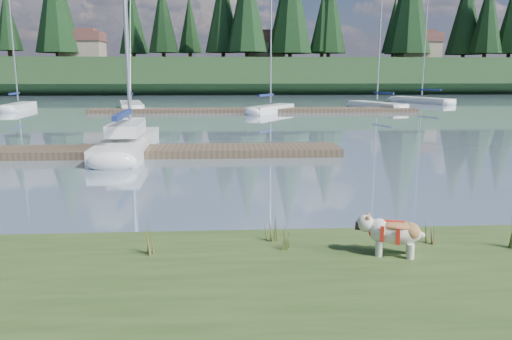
{
  "coord_description": "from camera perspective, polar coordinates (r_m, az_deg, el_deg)",
  "views": [
    {
      "loc": [
        -0.37,
        -9.96,
        3.08
      ],
      "look_at": [
        0.22,
        -0.5,
        1.23
      ],
      "focal_mm": 35.0,
      "sensor_mm": 36.0,
      "label": 1
    }
  ],
  "objects": [
    {
      "name": "ground",
      "position": [
        40.08,
        -3.03,
        6.61
      ],
      "size": [
        200.0,
        200.0,
        0.0
      ],
      "primitive_type": "plane",
      "color": "#7B92A6",
      "rests_on": "ground"
    },
    {
      "name": "ridge",
      "position": [
        82.97,
        -3.35,
        10.62
      ],
      "size": [
        200.0,
        20.0,
        5.0
      ],
      "primitive_type": "cube",
      "color": "#1B3319",
      "rests_on": "ground"
    },
    {
      "name": "bulldog",
      "position": [
        7.9,
        15.42,
        -6.75
      ],
      "size": [
        1.02,
        0.6,
        0.6
      ],
      "rotation": [
        0.0,
        0.0,
        2.83
      ],
      "color": "silver",
      "rests_on": "bank"
    },
    {
      "name": "sailboat_main",
      "position": [
        21.16,
        -14.12,
        3.48
      ],
      "size": [
        1.95,
        8.51,
        12.21
      ],
      "rotation": [
        0.0,
        0.0,
        1.61
      ],
      "color": "white",
      "rests_on": "ground"
    },
    {
      "name": "dock_near",
      "position": [
        19.53,
        -14.23,
        2.06
      ],
      "size": [
        16.0,
        2.0,
        0.3
      ],
      "primitive_type": "cube",
      "color": "#4C3D2C",
      "rests_on": "ground"
    },
    {
      "name": "dock_far",
      "position": [
        40.14,
        -0.15,
        6.85
      ],
      "size": [
        26.0,
        2.2,
        0.3
      ],
      "primitive_type": "cube",
      "color": "#4C3D2C",
      "rests_on": "ground"
    },
    {
      "name": "sailboat_bg_0",
      "position": [
        47.48,
        -25.3,
        6.66
      ],
      "size": [
        1.73,
        6.62,
        9.66
      ],
      "rotation": [
        0.0,
        0.0,
        1.64
      ],
      "color": "white",
      "rests_on": "ground"
    },
    {
      "name": "sailboat_bg_1",
      "position": [
        45.71,
        -14.1,
        7.25
      ],
      "size": [
        3.61,
        9.01,
        13.09
      ],
      "rotation": [
        0.0,
        0.0,
        1.79
      ],
      "color": "white",
      "rests_on": "ground"
    },
    {
      "name": "sailboat_bg_2",
      "position": [
        40.08,
        2.06,
        7.1
      ],
      "size": [
        4.7,
        6.35,
        10.19
      ],
      "rotation": [
        0.0,
        0.0,
        1.0
      ],
      "color": "white",
      "rests_on": "ground"
    },
    {
      "name": "sailboat_bg_3",
      "position": [
        45.64,
        13.15,
        7.29
      ],
      "size": [
        3.86,
        7.7,
        11.24
      ],
      "rotation": [
        0.0,
        0.0,
        1.9
      ],
      "color": "white",
      "rests_on": "ground"
    },
    {
      "name": "sailboat_bg_5",
      "position": [
        55.66,
        17.85,
        7.67
      ],
      "size": [
        4.94,
        8.41,
        12.04
      ],
      "rotation": [
        0.0,
        0.0,
        1.99
      ],
      "color": "white",
      "rests_on": "ground"
    },
    {
      "name": "weed_0",
      "position": [
        8.27,
        1.79,
        -6.72
      ],
      "size": [
        0.17,
        0.14,
        0.5
      ],
      "color": "#475B23",
      "rests_on": "bank"
    },
    {
      "name": "weed_1",
      "position": [
        7.95,
        3.59,
        -7.63
      ],
      "size": [
        0.17,
        0.14,
        0.46
      ],
      "color": "#475B23",
      "rests_on": "bank"
    },
    {
      "name": "weed_3",
      "position": [
        7.82,
        -11.7,
        -7.67
      ],
      "size": [
        0.17,
        0.14,
        0.61
      ],
      "color": "#475B23",
      "rests_on": "bank"
    },
    {
      "name": "weed_4",
      "position": [
        8.67,
        19.32,
        -6.95
      ],
      "size": [
        0.17,
        0.14,
        0.35
      ],
      "color": "#475B23",
      "rests_on": "bank"
    },
    {
      "name": "mud_lip",
      "position": [
        8.9,
        -0.97,
        -8.76
      ],
      "size": [
        60.0,
        0.5,
        0.14
      ],
      "primitive_type": "cube",
      "color": "#33281C",
      "rests_on": "ground"
    },
    {
      "name": "conifer_2",
      "position": [
        82.43,
        -21.97,
        17.57
      ],
      "size": [
        6.6,
        6.6,
        16.05
      ],
      "color": "#382619",
      "rests_on": "ridge"
    },
    {
      "name": "conifer_3",
      "position": [
        82.98,
        -10.65,
        16.84
      ],
      "size": [
        4.84,
        4.84,
        12.25
      ],
      "color": "#382619",
      "rests_on": "ridge"
    },
    {
      "name": "conifer_4",
      "position": [
        76.69,
        -1.05,
        18.54
      ],
      "size": [
        6.16,
        6.16,
        15.1
      ],
      "color": "#382619",
      "rests_on": "ridge"
    },
    {
      "name": "conifer_5",
      "position": [
        81.79,
        7.61,
        16.38
      ],
      "size": [
        3.96,
        3.96,
        10.35
      ],
      "color": "#382619",
      "rests_on": "ridge"
    },
    {
      "name": "conifer_6",
      "position": [
        83.68,
        17.18,
        18.06
      ],
      "size": [
        7.04,
        7.04,
        17.0
      ],
      "color": "#382619",
      "rests_on": "ridge"
    },
    {
      "name": "conifer_7",
      "position": [
        91.83,
        24.95,
        15.74
      ],
      "size": [
        5.28,
        5.28,
        13.2
      ],
      "color": "#382619",
      "rests_on": "ridge"
    },
    {
      "name": "house_0",
      "position": [
        82.95,
        -19.2,
        13.37
      ],
      "size": [
        6.3,
        5.3,
        4.65
      ],
      "color": "gray",
      "rests_on": "ridge"
    },
    {
      "name": "house_1",
      "position": [
        81.32,
        0.98,
        14.02
      ],
      "size": [
        6.3,
        5.3,
        4.65
      ],
      "color": "gray",
      "rests_on": "ridge"
    },
    {
      "name": "house_2",
      "position": [
        84.71,
        17.97,
        13.38
      ],
      "size": [
        6.3,
        5.3,
        4.65
      ],
      "color": "gray",
      "rests_on": "ridge"
    }
  ]
}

